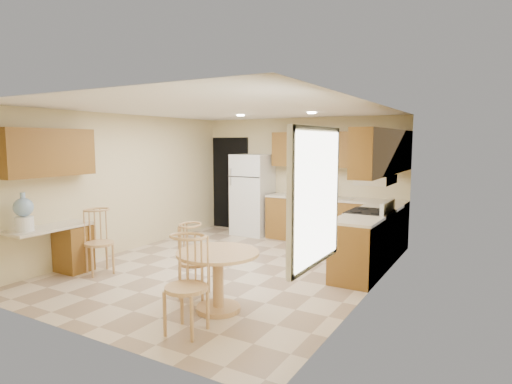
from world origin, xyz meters
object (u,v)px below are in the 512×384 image
Objects in this scene: dining_table at (218,272)px; chair_desk at (94,236)px; chair_table_b at (180,278)px; water_crock at (24,214)px; refrigerator at (253,194)px; chair_table_a at (190,255)px; stove at (369,238)px.

chair_desk is (-2.41, 0.20, 0.12)m from dining_table.
chair_desk is (-2.46, 0.95, -0.03)m from chair_table_b.
chair_desk is 1.81× the size of water_crock.
refrigerator is 3.20× the size of water_crock.
refrigerator reaches higher than chair_table_a.
dining_table is at bearing -93.31° from chair_table_b.
chair_table_a is 0.92× the size of chair_table_b.
water_crock is at bearing -103.20° from refrigerator.
chair_table_b is (-1.01, -3.42, 0.16)m from stove.
chair_table_a is 1.09m from chair_table_b.
refrigerator is 1.77× the size of dining_table.
chair_table_b is at bearing 92.23° from chair_desk.
chair_desk is 0.99m from water_crock.
chair_table_a is at bearing -71.33° from refrigerator.
dining_table is 1.80× the size of water_crock.
dining_table is at bearing -65.05° from refrigerator.
water_crock is at bearing -92.41° from chair_table_a.
chair_table_a is at bearing 163.80° from dining_table.
stove is 1.06× the size of chair_table_b.
refrigerator is at bearing -165.90° from chair_desk.
stove is 4.27m from chair_desk.
chair_desk is at bearing 175.21° from dining_table.
chair_table_b is 1.05× the size of chair_desk.
water_crock is (-0.45, -0.78, 0.42)m from chair_desk.
chair_table_a is at bearing -122.65° from stove.
chair_desk is at bearing -28.23° from chair_table_b.
stove is 1.15× the size of chair_table_a.
dining_table is at bearing 53.67° from chair_table_a.
refrigerator is at bearing 157.01° from stove.
water_crock is at bearing -10.45° from chair_table_b.
stove reaches higher than chair_desk.
stove is at bearing 39.67° from water_crock.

